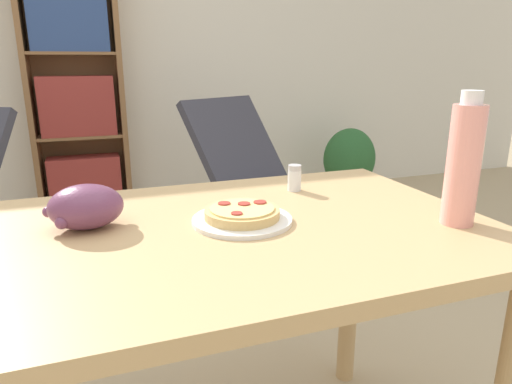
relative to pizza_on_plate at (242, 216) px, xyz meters
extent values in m
cube|color=silver|center=(-0.16, 2.69, 0.53)|extent=(8.00, 0.05, 2.60)
cube|color=tan|center=(-0.01, -0.02, -0.03)|extent=(1.10, 0.75, 0.03)
cylinder|color=tan|center=(-0.51, 0.30, -0.41)|extent=(0.06, 0.06, 0.72)
cylinder|color=tan|center=(0.48, 0.30, -0.41)|extent=(0.06, 0.06, 0.72)
cylinder|color=white|center=(0.00, 0.00, -0.01)|extent=(0.22, 0.22, 0.01)
cylinder|color=#DBB26B|center=(0.00, 0.00, 0.01)|extent=(0.17, 0.17, 0.02)
cylinder|color=#EACC7A|center=(0.00, 0.00, 0.02)|extent=(0.14, 0.14, 0.00)
cylinder|color=#A83328|center=(-0.03, 0.04, 0.02)|extent=(0.03, 0.03, 0.00)
cylinder|color=#A83328|center=(-0.02, -0.04, 0.02)|extent=(0.02, 0.02, 0.00)
cylinder|color=#A83328|center=(0.05, 0.02, 0.02)|extent=(0.03, 0.03, 0.00)
cylinder|color=#A83328|center=(0.01, 0.02, 0.02)|extent=(0.03, 0.03, 0.00)
ellipsoid|color=#6B3856|center=(-0.32, 0.08, 0.03)|extent=(0.15, 0.12, 0.10)
sphere|color=#6B3856|center=(-0.33, 0.11, 0.03)|extent=(0.02, 0.02, 0.02)
sphere|color=#6B3856|center=(-0.32, 0.12, 0.04)|extent=(0.03, 0.03, 0.03)
sphere|color=#6B3856|center=(-0.40, 0.09, 0.03)|extent=(0.02, 0.02, 0.02)
sphere|color=#6B3856|center=(-0.29, 0.12, 0.04)|extent=(0.03, 0.03, 0.03)
sphere|color=#6B3856|center=(-0.30, 0.05, 0.04)|extent=(0.02, 0.02, 0.02)
sphere|color=#6B3856|center=(-0.37, 0.03, 0.02)|extent=(0.03, 0.03, 0.03)
sphere|color=#6B3856|center=(-0.26, 0.11, 0.03)|extent=(0.02, 0.02, 0.02)
sphere|color=#6B3856|center=(-0.31, 0.06, 0.04)|extent=(0.02, 0.02, 0.02)
cylinder|color=pink|center=(0.44, -0.17, 0.11)|extent=(0.07, 0.07, 0.26)
cylinder|color=white|center=(0.44, -0.17, 0.26)|extent=(0.04, 0.04, 0.03)
cylinder|color=white|center=(0.21, 0.19, 0.01)|extent=(0.04, 0.04, 0.06)
cylinder|color=#B7B7BC|center=(0.21, 0.19, 0.05)|extent=(0.04, 0.04, 0.01)
cube|color=slate|center=(0.61, 1.46, -0.72)|extent=(0.71, 0.72, 0.10)
cube|color=#383842|center=(0.61, 1.39, -0.41)|extent=(0.72, 0.70, 0.14)
cube|color=#383842|center=(0.50, 1.66, -0.16)|extent=(0.68, 0.62, 0.55)
cube|color=brown|center=(-0.67, 2.54, 0.10)|extent=(0.04, 0.26, 1.72)
cube|color=brown|center=(-0.08, 2.54, 0.10)|extent=(0.04, 0.26, 1.72)
cube|color=brown|center=(-0.38, 2.66, 0.10)|extent=(0.63, 0.01, 1.72)
cube|color=brown|center=(-0.38, 2.54, -0.75)|extent=(0.56, 0.25, 0.02)
cube|color=#99332D|center=(-0.38, 2.52, -0.53)|extent=(0.49, 0.18, 0.40)
cube|color=brown|center=(-0.38, 2.54, -0.18)|extent=(0.56, 0.25, 0.02)
cube|color=#99332D|center=(-0.38, 2.52, 0.03)|extent=(0.49, 0.18, 0.40)
cube|color=brown|center=(-0.38, 2.54, 0.38)|extent=(0.56, 0.25, 0.02)
cube|color=navy|center=(-0.38, 2.52, 0.59)|extent=(0.49, 0.18, 0.40)
cylinder|color=#BCB2A3|center=(1.61, 2.20, -0.68)|extent=(0.22, 0.22, 0.17)
ellipsoid|color=#285B2D|center=(1.61, 2.20, -0.42)|extent=(0.42, 0.36, 0.49)
camera|label=1|loc=(-0.29, -0.91, 0.33)|focal=32.00mm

